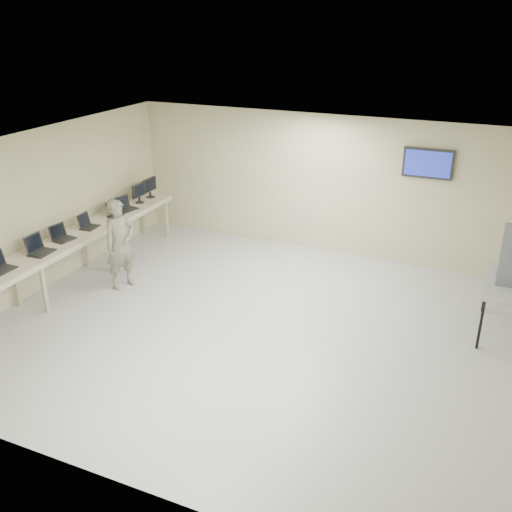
% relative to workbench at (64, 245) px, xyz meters
% --- Properties ---
extents(room, '(8.01, 7.01, 2.81)m').
position_rel_workbench_xyz_m(room, '(3.62, 0.06, 0.58)').
color(room, '#B8B8B7').
rests_on(room, ground).
extents(workbench, '(0.76, 6.00, 0.90)m').
position_rel_workbench_xyz_m(workbench, '(0.00, 0.00, 0.00)').
color(workbench, beige).
rests_on(workbench, ground).
extents(laptop_0, '(0.30, 0.37, 0.29)m').
position_rel_workbench_xyz_m(laptop_0, '(-0.07, -1.36, 0.15)').
color(laptop_0, black).
rests_on(laptop_0, workbench).
extents(laptop_1, '(0.35, 0.42, 0.31)m').
position_rel_workbench_xyz_m(laptop_1, '(-0.01, -0.59, 0.15)').
color(laptop_1, black).
rests_on(laptop_1, workbench).
extents(laptop_2, '(0.33, 0.38, 0.28)m').
position_rel_workbench_xyz_m(laptop_2, '(-0.07, 0.03, 0.15)').
color(laptop_2, black).
rests_on(laptop_2, workbench).
extents(laptop_3, '(0.31, 0.36, 0.27)m').
position_rel_workbench_xyz_m(laptop_3, '(-0.05, 0.70, 0.14)').
color(laptop_3, black).
rests_on(laptop_3, workbench).
extents(laptop_4, '(0.37, 0.41, 0.28)m').
position_rel_workbench_xyz_m(laptop_4, '(-0.02, 1.48, 0.15)').
color(laptop_4, black).
rests_on(laptop_4, workbench).
extents(laptop_5, '(0.36, 0.41, 0.28)m').
position_rel_workbench_xyz_m(laptop_5, '(-0.01, 1.85, 0.15)').
color(laptop_5, black).
rests_on(laptop_5, workbench).
extents(monitor_near, '(0.18, 0.41, 0.41)m').
position_rel_workbench_xyz_m(monitor_near, '(-0.01, 2.34, 0.32)').
color(monitor_near, black).
rests_on(monitor_near, workbench).
extents(monitor_far, '(0.19, 0.43, 0.42)m').
position_rel_workbench_xyz_m(monitor_far, '(-0.01, 2.75, 0.33)').
color(monitor_far, black).
rests_on(monitor_far, workbench).
extents(soldier, '(0.57, 0.69, 1.64)m').
position_rel_workbench_xyz_m(soldier, '(0.87, 0.43, -0.01)').
color(soldier, '#606453').
rests_on(soldier, ground).
extents(side_table, '(0.67, 1.43, 0.86)m').
position_rel_workbench_xyz_m(side_table, '(7.19, 1.41, -0.04)').
color(side_table, '#9D9D9D').
rests_on(side_table, ground).
extents(storage_bins, '(0.33, 0.37, 0.87)m').
position_rel_workbench_xyz_m(storage_bins, '(7.17, 1.41, 0.47)').
color(storage_bins, gray).
rests_on(storage_bins, side_table).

